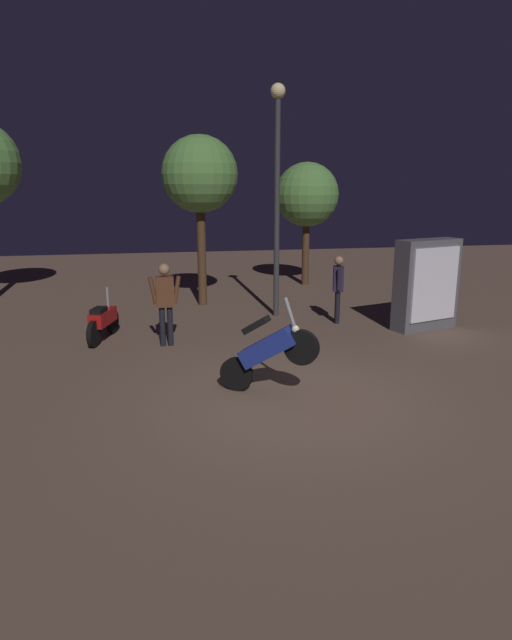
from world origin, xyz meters
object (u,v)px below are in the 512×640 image
motorcycle_blue_foreground (268,351)px  motorcycle_red_parked_left (103,320)px  streetlamp_near (277,176)px  person_bystander_far (165,297)px  person_rider_beside (338,284)px  kiosk_billboard (427,285)px

motorcycle_blue_foreground → motorcycle_red_parked_left: 4.75m
motorcycle_blue_foreground → streetlamp_near: (1.36, 5.30, 2.78)m
motorcycle_red_parked_left → person_bystander_far: bearing=-100.9°
person_rider_beside → person_bystander_far: size_ratio=0.95×
motorcycle_red_parked_left → person_bystander_far: size_ratio=0.93×
motorcycle_red_parked_left → streetlamp_near: bearing=-53.8°
kiosk_billboard → motorcycle_blue_foreground: bearing=19.9°
streetlamp_near → person_bystander_far: bearing=-142.5°
motorcycle_blue_foreground → kiosk_billboard: kiosk_billboard is taller
person_rider_beside → streetlamp_near: (-1.31, 1.01, 2.54)m
person_rider_beside → streetlamp_near: size_ratio=0.29×
motorcycle_blue_foreground → kiosk_billboard: size_ratio=0.78×
motorcycle_blue_foreground → person_rider_beside: 5.06m
person_rider_beside → person_bystander_far: bearing=-147.9°
motorcycle_blue_foreground → person_rider_beside: person_rider_beside is taller
motorcycle_blue_foreground → person_rider_beside: size_ratio=0.99×
streetlamp_near → kiosk_billboard: streetlamp_near is taller
person_rider_beside → kiosk_billboard: 2.05m
motorcycle_blue_foreground → streetlamp_near: streetlamp_near is taller
person_rider_beside → streetlamp_near: streetlamp_near is taller
person_rider_beside → streetlamp_near: 3.03m
motorcycle_red_parked_left → streetlamp_near: size_ratio=0.29×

